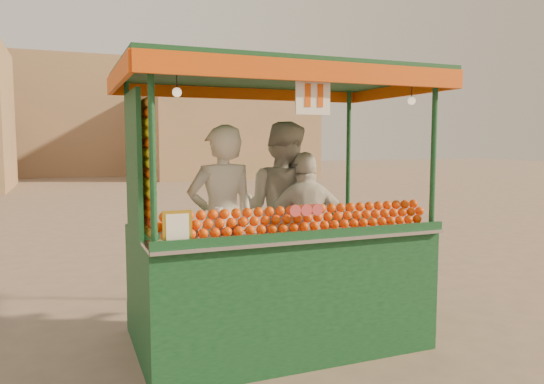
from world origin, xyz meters
name	(u,v)px	position (x,y,z in m)	size (l,w,h in m)	color
ground	(269,336)	(0.00, 0.00, 0.00)	(90.00, 90.00, 0.00)	brown
building_right	(228,133)	(7.00, 24.00, 2.50)	(9.00, 6.00, 5.00)	#A0765B
building_center	(60,118)	(-2.00, 30.00, 3.50)	(14.00, 7.00, 7.00)	#A0765B
juice_cart	(272,257)	(-0.05, -0.23, 0.88)	(2.96, 1.92, 2.69)	#0E351A
vendor_left	(222,222)	(-0.53, -0.12, 1.24)	(0.69, 0.47, 1.85)	silver
vendor_middle	(283,210)	(0.28, 0.29, 1.26)	(1.16, 1.17, 1.90)	beige
vendor_right	(307,229)	(0.40, -0.07, 1.11)	(0.98, 0.53, 1.59)	silver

